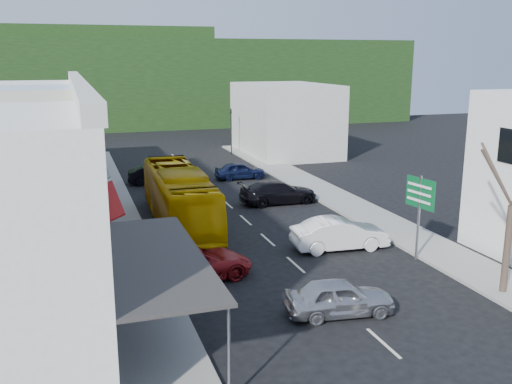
% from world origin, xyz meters
% --- Properties ---
extents(ground, '(120.00, 120.00, 0.00)m').
position_xyz_m(ground, '(0.00, 0.00, 0.00)').
color(ground, black).
rests_on(ground, ground).
extents(sidewalk_left, '(3.00, 52.00, 0.15)m').
position_xyz_m(sidewalk_left, '(-7.50, 10.00, 0.07)').
color(sidewalk_left, gray).
rests_on(sidewalk_left, ground).
extents(sidewalk_right, '(3.00, 52.00, 0.15)m').
position_xyz_m(sidewalk_right, '(7.50, 10.00, 0.07)').
color(sidewalk_right, gray).
rests_on(sidewalk_right, ground).
extents(shopfront_row, '(8.25, 30.00, 8.00)m').
position_xyz_m(shopfront_row, '(-12.49, 5.00, 4.00)').
color(shopfront_row, silver).
rests_on(shopfront_row, ground).
extents(distant_block_left, '(8.00, 10.00, 6.00)m').
position_xyz_m(distant_block_left, '(-12.00, 27.00, 3.00)').
color(distant_block_left, '#B7B2A8').
rests_on(distant_block_left, ground).
extents(distant_block_right, '(8.00, 12.00, 7.00)m').
position_xyz_m(distant_block_right, '(11.00, 30.00, 3.50)').
color(distant_block_right, '#B7B2A8').
rests_on(distant_block_right, ground).
extents(hillside, '(80.00, 26.00, 14.00)m').
position_xyz_m(hillside, '(-1.45, 65.09, 6.73)').
color(hillside, black).
rests_on(hillside, ground).
extents(bus, '(2.81, 11.66, 3.10)m').
position_xyz_m(bus, '(-3.92, 8.39, 1.55)').
color(bus, '#D69D00').
rests_on(bus, ground).
extents(car_silver, '(4.59, 2.33, 1.40)m').
position_xyz_m(car_silver, '(-0.45, -5.49, 0.70)').
color(car_silver, '#AFAFB4').
rests_on(car_silver, ground).
extents(car_white, '(4.53, 2.14, 1.40)m').
position_xyz_m(car_white, '(2.98, 1.43, 0.70)').
color(car_white, silver).
rests_on(car_white, ground).
extents(car_red, '(4.80, 2.44, 1.40)m').
position_xyz_m(car_red, '(-4.85, -0.23, 0.70)').
color(car_red, maroon).
rests_on(car_red, ground).
extents(car_black_near, '(4.51, 1.87, 1.40)m').
position_xyz_m(car_black_near, '(3.31, 11.23, 0.70)').
color(car_black_near, black).
rests_on(car_black_near, ground).
extents(car_navy_mid, '(4.46, 1.96, 1.40)m').
position_xyz_m(car_navy_mid, '(3.11, 19.53, 0.70)').
color(car_navy_mid, black).
rests_on(car_navy_mid, ground).
extents(car_black_far, '(4.58, 2.31, 1.40)m').
position_xyz_m(car_black_far, '(-3.47, 19.89, 0.70)').
color(car_black_far, black).
rests_on(car_black_far, ground).
extents(pedestrian_left, '(0.61, 0.71, 1.70)m').
position_xyz_m(pedestrian_left, '(-6.50, 0.30, 1.00)').
color(pedestrian_left, black).
rests_on(pedestrian_left, sidewalk_left).
extents(direction_sign, '(0.79, 1.93, 4.15)m').
position_xyz_m(direction_sign, '(5.85, -1.14, 2.08)').
color(direction_sign, '#085427').
rests_on(direction_sign, ground).
extents(street_tree, '(3.78, 3.78, 7.64)m').
position_xyz_m(street_tree, '(6.85, -5.90, 3.82)').
color(street_tree, '#382A22').
rests_on(street_tree, ground).
extents(traffic_signal, '(0.77, 1.07, 4.59)m').
position_xyz_m(traffic_signal, '(5.80, 31.53, 2.30)').
color(traffic_signal, black).
rests_on(traffic_signal, ground).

